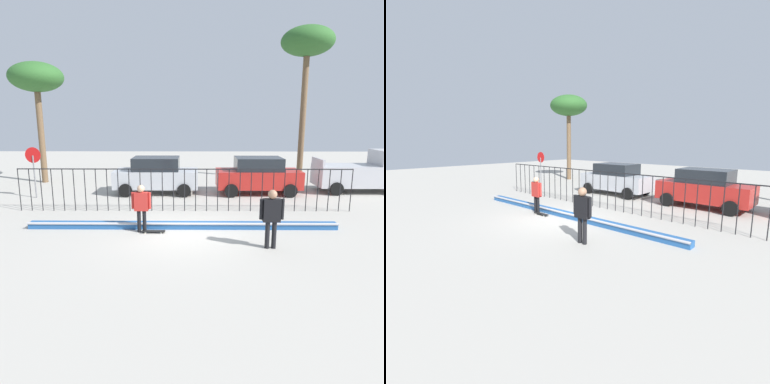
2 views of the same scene
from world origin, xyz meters
The scene contains 10 objects.
ground_plane centered at (0.00, 0.00, 0.00)m, with size 60.00×60.00×0.00m, color #ADA89E.
bowl_coping_ledge centered at (0.00, 0.50, 0.12)m, with size 11.00×0.40×0.27m.
perimeter_fence centered at (0.00, 2.90, 1.12)m, with size 14.04×0.04×1.82m.
skateboarder centered at (-1.39, 0.07, 1.00)m, with size 0.67×0.25×1.66m.
skateboard centered at (-0.98, -0.01, 0.06)m, with size 0.80×0.20×0.07m.
camera_operator centered at (2.74, -1.41, 1.09)m, with size 0.73×0.27×1.81m.
parked_car_silver centered at (-1.58, 6.48, 0.97)m, with size 4.30×2.12×1.90m.
parked_car_red centered at (3.71, 6.45, 0.97)m, with size 4.30×2.12×1.90m.
stop_sign centered at (-7.44, 5.34, 1.62)m, with size 0.76×0.07×2.50m.
palm_tree_short centered at (-8.83, 9.63, 6.08)m, with size 3.10×3.10×7.08m.
Camera 2 is at (8.53, -7.82, 3.18)m, focal length 26.53 mm.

